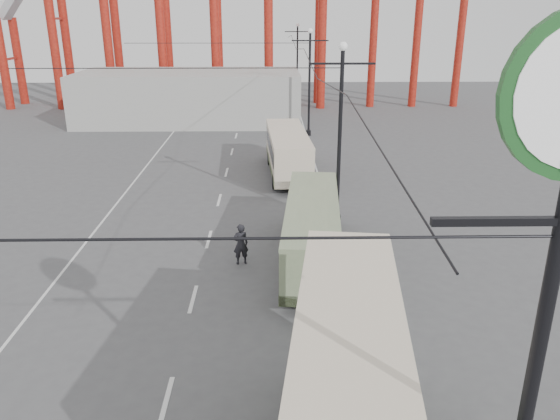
{
  "coord_description": "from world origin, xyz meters",
  "views": [
    {
      "loc": [
        2.07,
        -9.06,
        10.68
      ],
      "look_at": [
        2.47,
        11.96,
        3.0
      ],
      "focal_mm": 35.0,
      "sensor_mm": 36.0,
      "label": 1
    }
  ],
  "objects_px": {
    "lamp_post_near": "(557,254)",
    "single_decker_green": "(312,229)",
    "single_decker_cream": "(288,151)",
    "double_decker_bus": "(346,399)",
    "pedestrian": "(241,244)"
  },
  "relations": [
    {
      "from": "lamp_post_near",
      "to": "single_decker_green",
      "type": "height_order",
      "value": "lamp_post_near"
    },
    {
      "from": "lamp_post_near",
      "to": "single_decker_green",
      "type": "relative_size",
      "value": 1.07
    },
    {
      "from": "double_decker_bus",
      "to": "single_decker_cream",
      "type": "bearing_deg",
      "value": 98.35
    },
    {
      "from": "double_decker_bus",
      "to": "single_decker_cream",
      "type": "xyz_separation_m",
      "value": [
        -0.42,
        26.57,
        -0.99
      ]
    },
    {
      "from": "double_decker_bus",
      "to": "single_decker_cream",
      "type": "height_order",
      "value": "double_decker_bus"
    },
    {
      "from": "lamp_post_near",
      "to": "pedestrian",
      "type": "xyz_separation_m",
      "value": [
        -4.85,
        16.19,
        -6.91
      ]
    },
    {
      "from": "double_decker_bus",
      "to": "single_decker_cream",
      "type": "distance_m",
      "value": 26.59
    },
    {
      "from": "single_decker_cream",
      "to": "pedestrian",
      "type": "relative_size",
      "value": 5.18
    },
    {
      "from": "single_decker_cream",
      "to": "double_decker_bus",
      "type": "bearing_deg",
      "value": -92.11
    },
    {
      "from": "single_decker_green",
      "to": "pedestrian",
      "type": "relative_size",
      "value": 5.3
    },
    {
      "from": "lamp_post_near",
      "to": "single_decker_cream",
      "type": "bearing_deg",
      "value": 94.37
    },
    {
      "from": "single_decker_cream",
      "to": "pedestrian",
      "type": "distance_m",
      "value": 14.31
    },
    {
      "from": "single_decker_green",
      "to": "lamp_post_near",
      "type": "bearing_deg",
      "value": -79.11
    },
    {
      "from": "lamp_post_near",
      "to": "single_decker_cream",
      "type": "distance_m",
      "value": 30.96
    },
    {
      "from": "lamp_post_near",
      "to": "pedestrian",
      "type": "height_order",
      "value": "lamp_post_near"
    }
  ]
}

